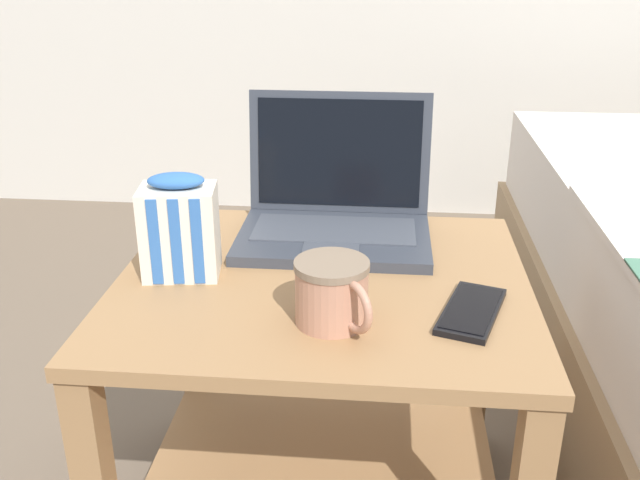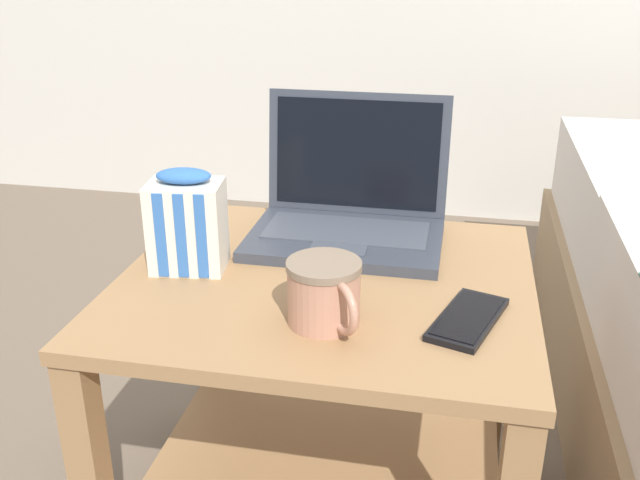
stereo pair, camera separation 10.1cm
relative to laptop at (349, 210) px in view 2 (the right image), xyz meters
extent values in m
cube|color=#997047|center=(-0.01, -0.17, -0.06)|extent=(0.62, 0.55, 0.02)
cube|color=#997047|center=(-0.01, -0.17, -0.41)|extent=(0.58, 0.51, 0.02)
cube|color=#997047|center=(-0.29, 0.08, -0.30)|extent=(0.04, 0.04, 0.46)
cube|color=#997047|center=(0.28, 0.08, -0.30)|extent=(0.04, 0.04, 0.46)
cube|color=#333842|center=(0.00, -0.04, -0.04)|extent=(0.32, 0.22, 0.02)
cube|color=#424751|center=(0.00, -0.02, -0.03)|extent=(0.27, 0.12, 0.00)
cube|color=#424751|center=(0.00, -0.10, -0.03)|extent=(0.09, 0.05, 0.00)
cube|color=#333842|center=(0.00, 0.08, 0.08)|extent=(0.32, 0.03, 0.21)
cube|color=black|center=(0.00, 0.08, 0.08)|extent=(0.29, 0.03, 0.19)
cube|color=yellow|center=(0.07, 0.09, 0.07)|extent=(0.04, 0.01, 0.04)
cube|color=black|center=(0.08, 0.09, 0.10)|extent=(0.03, 0.01, 0.03)
cube|color=silver|center=(0.03, 0.09, 0.09)|extent=(0.03, 0.01, 0.04)
cube|color=green|center=(-0.02, 0.09, 0.12)|extent=(0.05, 0.01, 0.05)
cylinder|color=tan|center=(0.02, -0.31, 0.00)|extent=(0.10, 0.10, 0.09)
cylinder|color=#7F6B56|center=(0.02, -0.31, 0.04)|extent=(0.10, 0.10, 0.01)
cylinder|color=black|center=(0.02, -0.31, 0.03)|extent=(0.09, 0.09, 0.01)
torus|color=tan|center=(0.05, -0.35, 0.00)|extent=(0.05, 0.06, 0.07)
cube|color=silver|center=(-0.22, -0.18, 0.02)|extent=(0.12, 0.09, 0.14)
cube|color=#3366B2|center=(-0.25, -0.22, 0.02)|extent=(0.02, 0.00, 0.13)
cube|color=#3366B2|center=(-0.22, -0.22, 0.02)|extent=(0.02, 0.00, 0.13)
cube|color=#3366B2|center=(-0.19, -0.22, 0.02)|extent=(0.02, 0.00, 0.13)
ellipsoid|color=#3366B2|center=(-0.22, -0.18, 0.10)|extent=(0.09, 0.06, 0.02)
cube|color=black|center=(0.21, -0.27, -0.04)|extent=(0.11, 0.17, 0.01)
cube|color=black|center=(0.21, -0.27, -0.04)|extent=(0.10, 0.15, 0.00)
camera|label=1|loc=(0.08, -1.14, 0.43)|focal=40.00mm
camera|label=2|loc=(0.18, -1.13, 0.43)|focal=40.00mm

